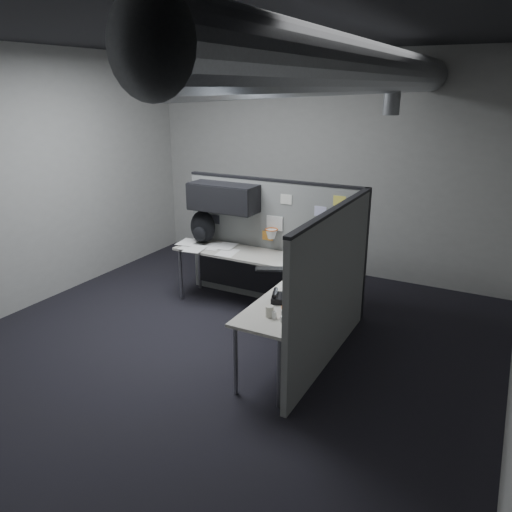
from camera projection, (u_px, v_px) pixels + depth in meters
The scene contains 12 objects.
room at pixel (275, 156), 4.63m from camera, with size 5.62×5.62×3.22m.
partition_back at pixel (259, 228), 6.37m from camera, with size 2.44×0.42×1.63m.
partition_right at pixel (332, 286), 4.98m from camera, with size 0.07×2.23×1.63m.
desk at pixel (268, 274), 5.87m from camera, with size 2.31×2.11×0.73m.
monitor at pixel (328, 247), 5.64m from camera, with size 0.60×0.60×0.50m.
keyboard at pixel (274, 270), 5.63m from camera, with size 0.46×0.32×0.04m.
mouse at pixel (305, 285), 5.21m from camera, with size 0.25×0.23×0.04m.
phone at pixel (281, 297), 4.84m from camera, with size 0.25×0.27×0.10m.
bottles at pixel (281, 314), 4.50m from camera, with size 0.14×0.18×0.09m.
cup at pixel (270, 311), 4.51m from camera, with size 0.08×0.08×0.10m, color beige.
papers at pixel (207, 247), 6.46m from camera, with size 0.94×0.64×0.02m.
backpack at pixel (203, 227), 6.60m from camera, with size 0.37×0.35×0.43m.
Camera 1 is at (2.60, -4.21, 2.71)m, focal length 35.00 mm.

